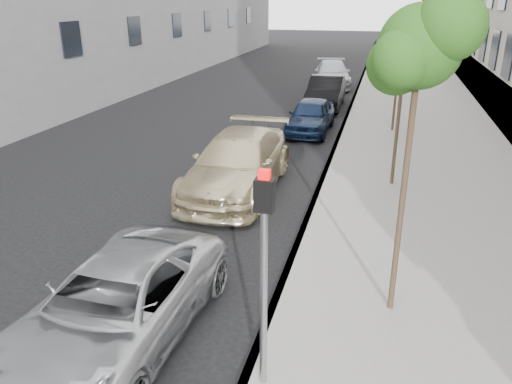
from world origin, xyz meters
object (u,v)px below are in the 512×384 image
at_px(signal_pole, 264,258).
at_px(suv, 238,163).
at_px(tree_mid, 408,39).
at_px(minivan, 116,306).
at_px(sedan_black, 326,92).
at_px(tree_far, 402,41).
at_px(tree_near, 422,48).
at_px(sedan_rear, 332,74).
at_px(sedan_blue, 311,116).

relative_size(signal_pole, suv, 0.57).
distance_m(tree_mid, minivan, 10.08).
distance_m(signal_pole, sedan_black, 19.81).
bearing_deg(minivan, tree_far, 75.98).
relative_size(tree_near, sedan_rear, 1.00).
bearing_deg(sedan_blue, suv, -96.66).
xyz_separation_m(signal_pole, sedan_rear, (-1.96, 26.18, -1.38)).
bearing_deg(minivan, tree_mid, 64.96).
bearing_deg(minivan, sedan_blue, 88.17).
bearing_deg(signal_pole, sedan_blue, 96.65).
xyz_separation_m(tree_far, sedan_rear, (-3.74, 10.85, -2.92)).
bearing_deg(tree_near, suv, 130.05).
bearing_deg(tree_far, suv, -119.17).
bearing_deg(tree_far, signal_pole, -96.63).
xyz_separation_m(suv, sedan_rear, (0.62, 18.66, -0.06)).
bearing_deg(tree_mid, sedan_rear, 102.17).
height_order(tree_far, sedan_black, tree_far).
xyz_separation_m(tree_mid, tree_far, (0.00, 6.50, -0.55)).
distance_m(suv, sedan_black, 12.22).
relative_size(sedan_blue, sedan_black, 0.87).
xyz_separation_m(tree_mid, minivan, (-4.30, -8.40, -3.54)).
height_order(tree_far, sedan_rear, tree_far).
height_order(minivan, sedan_black, sedan_black).
bearing_deg(sedan_black, sedan_rear, 93.17).
bearing_deg(suv, sedan_blue, 81.60).
height_order(minivan, sedan_rear, sedan_rear).
xyz_separation_m(signal_pole, minivan, (-2.52, 0.44, -1.45)).
relative_size(suv, sedan_rear, 1.08).
height_order(tree_near, sedan_rear, tree_near).
bearing_deg(tree_near, sedan_black, 100.84).
relative_size(minivan, sedan_blue, 1.22).
bearing_deg(sedan_rear, sedan_blue, -96.56).
relative_size(tree_near, tree_far, 1.19).
height_order(tree_mid, signal_pole, tree_mid).
height_order(signal_pole, sedan_black, signal_pole).
bearing_deg(signal_pole, minivan, 170.76).
xyz_separation_m(signal_pole, suv, (-2.58, 7.52, -1.32)).
relative_size(tree_near, minivan, 1.06).
height_order(tree_far, suv, tree_far).
xyz_separation_m(tree_mid, suv, (-4.36, -1.31, -3.41)).
xyz_separation_m(signal_pole, sedan_black, (-1.55, 19.70, -1.37)).
xyz_separation_m(sedan_black, sedan_rear, (-0.42, 6.48, -0.01)).
distance_m(tree_near, suv, 7.76).
height_order(tree_mid, suv, tree_mid).
bearing_deg(sedan_blue, minivan, -92.34).
xyz_separation_m(tree_far, sedan_blue, (-3.33, -0.68, -2.99)).
distance_m(sedan_blue, sedan_rear, 11.53).
xyz_separation_m(tree_far, sedan_black, (-3.33, 4.37, -2.91)).
relative_size(tree_mid, sedan_black, 1.06).
distance_m(minivan, suv, 7.09).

